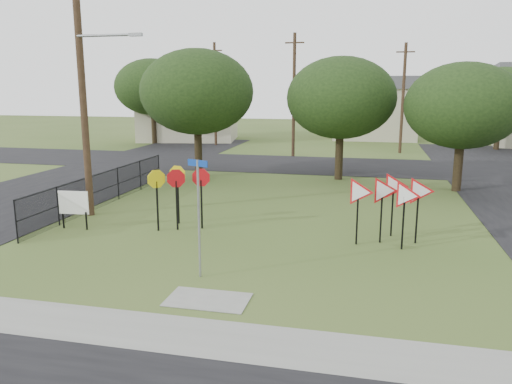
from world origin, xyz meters
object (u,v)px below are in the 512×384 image
at_px(street_name_sign, 199,212).
at_px(stop_sign_cluster, 178,183).
at_px(info_board, 74,204).
at_px(yield_sign_cluster, 391,194).

bearing_deg(street_name_sign, stop_sign_cluster, 118.00).
height_order(stop_sign_cluster, info_board, stop_sign_cluster).
bearing_deg(info_board, yield_sign_cluster, 4.36).
height_order(street_name_sign, stop_sign_cluster, street_name_sign).
bearing_deg(yield_sign_cluster, street_name_sign, -139.93).
bearing_deg(street_name_sign, info_board, 150.16).
relative_size(yield_sign_cluster, info_board, 2.05).
height_order(yield_sign_cluster, info_board, yield_sign_cluster).
height_order(street_name_sign, yield_sign_cluster, street_name_sign).
distance_m(street_name_sign, stop_sign_cluster, 5.05).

